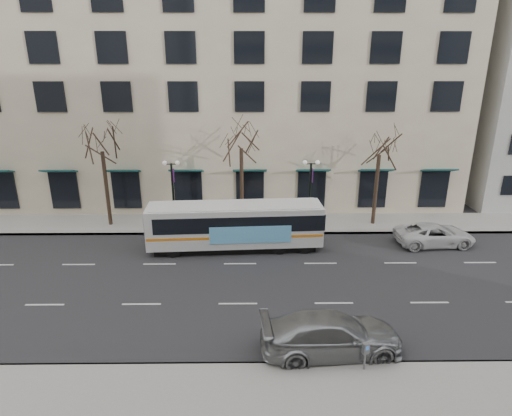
{
  "coord_description": "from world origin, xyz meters",
  "views": [
    {
      "loc": [
        0.73,
        -21.63,
        11.98
      ],
      "look_at": [
        0.98,
        1.34,
        4.0
      ],
      "focal_mm": 30.0,
      "sensor_mm": 36.0,
      "label": 1
    }
  ],
  "objects_px": {
    "pay_station": "(366,351)",
    "city_bus": "(236,225)",
    "lamp_post_left": "(173,191)",
    "white_pickup": "(435,235)",
    "tree_far_mid": "(241,135)",
    "tree_far_left": "(101,138)",
    "lamp_post_right": "(310,191)",
    "tree_far_right": "(380,142)",
    "silver_car": "(331,334)"
  },
  "relations": [
    {
      "from": "tree_far_mid",
      "to": "city_bus",
      "type": "relative_size",
      "value": 0.74
    },
    {
      "from": "lamp_post_left",
      "to": "silver_car",
      "type": "height_order",
      "value": "lamp_post_left"
    },
    {
      "from": "tree_far_left",
      "to": "tree_far_mid",
      "type": "distance_m",
      "value": 10.0
    },
    {
      "from": "white_pickup",
      "to": "city_bus",
      "type": "bearing_deg",
      "value": 88.22
    },
    {
      "from": "tree_far_left",
      "to": "lamp_post_left",
      "type": "xyz_separation_m",
      "value": [
        5.01,
        -0.6,
        -3.75
      ]
    },
    {
      "from": "tree_far_mid",
      "to": "silver_car",
      "type": "xyz_separation_m",
      "value": [
        4.13,
        -15.0,
        -6.02
      ]
    },
    {
      "from": "tree_far_left",
      "to": "lamp_post_right",
      "type": "bearing_deg",
      "value": -2.29
    },
    {
      "from": "tree_far_left",
      "to": "tree_far_mid",
      "type": "height_order",
      "value": "tree_far_mid"
    },
    {
      "from": "tree_far_left",
      "to": "white_pickup",
      "type": "bearing_deg",
      "value": -9.05
    },
    {
      "from": "tree_far_right",
      "to": "lamp_post_left",
      "type": "relative_size",
      "value": 1.55
    },
    {
      "from": "white_pickup",
      "to": "pay_station",
      "type": "xyz_separation_m",
      "value": [
        -7.94,
        -12.61,
        0.32
      ]
    },
    {
      "from": "tree_far_mid",
      "to": "tree_far_left",
      "type": "bearing_deg",
      "value": -180.0
    },
    {
      "from": "silver_car",
      "to": "pay_station",
      "type": "height_order",
      "value": "silver_car"
    },
    {
      "from": "tree_far_left",
      "to": "silver_car",
      "type": "xyz_separation_m",
      "value": [
        14.13,
        -15.0,
        -5.82
      ]
    },
    {
      "from": "lamp_post_right",
      "to": "silver_car",
      "type": "distance_m",
      "value": 14.57
    },
    {
      "from": "white_pickup",
      "to": "tree_far_right",
      "type": "bearing_deg",
      "value": 37.01
    },
    {
      "from": "tree_far_left",
      "to": "tree_far_right",
      "type": "height_order",
      "value": "tree_far_left"
    },
    {
      "from": "tree_far_mid",
      "to": "city_bus",
      "type": "xyz_separation_m",
      "value": [
        -0.28,
        -4.17,
        -5.21
      ]
    },
    {
      "from": "lamp_post_left",
      "to": "city_bus",
      "type": "distance_m",
      "value": 6.04
    },
    {
      "from": "tree_far_left",
      "to": "white_pickup",
      "type": "height_order",
      "value": "tree_far_left"
    },
    {
      "from": "lamp_post_right",
      "to": "white_pickup",
      "type": "xyz_separation_m",
      "value": [
        8.18,
        -3.09,
        -2.21
      ]
    },
    {
      "from": "tree_far_mid",
      "to": "lamp_post_right",
      "type": "relative_size",
      "value": 1.64
    },
    {
      "from": "tree_far_right",
      "to": "lamp_post_left",
      "type": "distance_m",
      "value": 15.4
    },
    {
      "from": "tree_far_left",
      "to": "silver_car",
      "type": "relative_size",
      "value": 1.37
    },
    {
      "from": "lamp_post_left",
      "to": "lamp_post_right",
      "type": "height_order",
      "value": "same"
    },
    {
      "from": "tree_far_left",
      "to": "tree_far_mid",
      "type": "relative_size",
      "value": 0.98
    },
    {
      "from": "white_pickup",
      "to": "pay_station",
      "type": "distance_m",
      "value": 14.91
    },
    {
      "from": "lamp_post_left",
      "to": "pay_station",
      "type": "relative_size",
      "value": 4.19
    },
    {
      "from": "lamp_post_left",
      "to": "tree_far_left",
      "type": "bearing_deg",
      "value": 173.17
    },
    {
      "from": "lamp_post_left",
      "to": "silver_car",
      "type": "relative_size",
      "value": 0.86
    },
    {
      "from": "tree_far_right",
      "to": "silver_car",
      "type": "bearing_deg",
      "value": -111.38
    },
    {
      "from": "tree_far_left",
      "to": "tree_far_right",
      "type": "xyz_separation_m",
      "value": [
        20.0,
        0.0,
        -0.28
      ]
    },
    {
      "from": "tree_far_mid",
      "to": "tree_far_right",
      "type": "distance_m",
      "value": 10.01
    },
    {
      "from": "lamp_post_right",
      "to": "city_bus",
      "type": "bearing_deg",
      "value": -146.03
    },
    {
      "from": "tree_far_right",
      "to": "city_bus",
      "type": "relative_size",
      "value": 0.7
    },
    {
      "from": "tree_far_left",
      "to": "white_pickup",
      "type": "distance_m",
      "value": 24.23
    },
    {
      "from": "city_bus",
      "to": "white_pickup",
      "type": "height_order",
      "value": "city_bus"
    },
    {
      "from": "tree_far_mid",
      "to": "white_pickup",
      "type": "relative_size",
      "value": 1.62
    },
    {
      "from": "silver_car",
      "to": "city_bus",
      "type": "bearing_deg",
      "value": 17.59
    },
    {
      "from": "lamp_post_left",
      "to": "tree_far_right",
      "type": "bearing_deg",
      "value": 2.29
    },
    {
      "from": "lamp_post_left",
      "to": "lamp_post_right",
      "type": "distance_m",
      "value": 10.0
    },
    {
      "from": "tree_far_left",
      "to": "lamp_post_right",
      "type": "height_order",
      "value": "tree_far_left"
    },
    {
      "from": "tree_far_left",
      "to": "silver_car",
      "type": "bearing_deg",
      "value": -46.72
    },
    {
      "from": "pay_station",
      "to": "city_bus",
      "type": "bearing_deg",
      "value": 93.79
    },
    {
      "from": "lamp_post_right",
      "to": "silver_car",
      "type": "relative_size",
      "value": 0.86
    },
    {
      "from": "lamp_post_left",
      "to": "white_pickup",
      "type": "height_order",
      "value": "lamp_post_left"
    },
    {
      "from": "tree_far_right",
      "to": "lamp_post_right",
      "type": "xyz_separation_m",
      "value": [
        -4.99,
        -0.6,
        -3.48
      ]
    },
    {
      "from": "tree_far_right",
      "to": "city_bus",
      "type": "height_order",
      "value": "tree_far_right"
    },
    {
      "from": "silver_car",
      "to": "white_pickup",
      "type": "distance_m",
      "value": 14.49
    },
    {
      "from": "lamp_post_left",
      "to": "white_pickup",
      "type": "xyz_separation_m",
      "value": [
        18.18,
        -3.09,
        -2.21
      ]
    }
  ]
}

